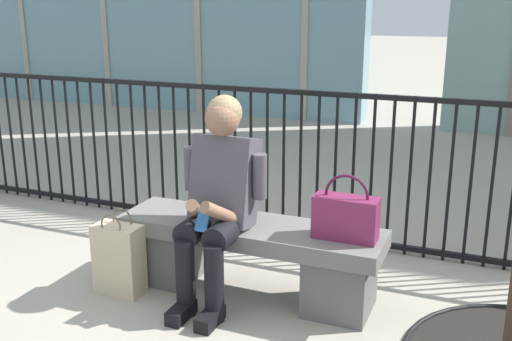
% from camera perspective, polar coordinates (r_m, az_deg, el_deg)
% --- Properties ---
extents(ground_plane, '(60.00, 60.00, 0.00)m').
position_cam_1_polar(ground_plane, '(3.72, -0.60, -11.60)').
color(ground_plane, '#A8A091').
extents(stone_bench, '(1.60, 0.44, 0.45)m').
position_cam_1_polar(stone_bench, '(3.60, -0.62, -7.76)').
color(stone_bench, slate).
rests_on(stone_bench, ground).
extents(seated_person_with_phone, '(0.52, 0.66, 1.21)m').
position_cam_1_polar(seated_person_with_phone, '(3.41, -3.64, -2.34)').
color(seated_person_with_phone, black).
rests_on(seated_person_with_phone, ground).
extents(handbag_on_bench, '(0.36, 0.14, 0.37)m').
position_cam_1_polar(handbag_on_bench, '(3.31, 8.61, -4.37)').
color(handbag_on_bench, '#7A234C').
rests_on(handbag_on_bench, stone_bench).
extents(shopping_bag, '(0.29, 0.16, 0.52)m').
position_cam_1_polar(shopping_bag, '(3.71, -13.01, -8.25)').
color(shopping_bag, beige).
rests_on(shopping_bag, ground).
extents(plaza_railing, '(8.11, 0.04, 1.12)m').
position_cam_1_polar(plaza_railing, '(4.34, 4.28, 0.47)').
color(plaza_railing, black).
rests_on(plaza_railing, ground).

